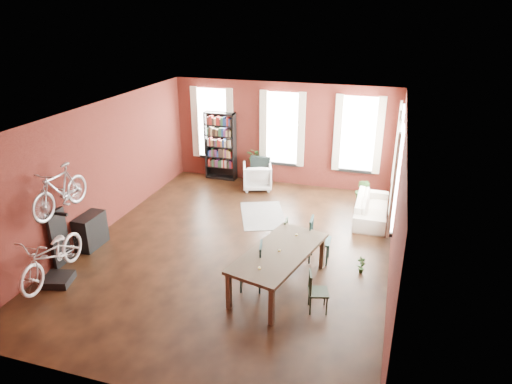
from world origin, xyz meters
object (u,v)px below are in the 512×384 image
at_px(cream_sofa, 372,204).
at_px(white_armchair, 257,175).
at_px(dining_chair_d, 320,240).
at_px(dining_chair_a, 251,266).
at_px(bookshelf, 221,146).
at_px(dining_chair_b, 278,236).
at_px(bike_trainer, 58,280).
at_px(console_table, 91,231).
at_px(bicycle_floor, 48,234).
at_px(plant_stand, 255,174).
at_px(dining_table, 279,269).
at_px(dining_chair_c, 318,292).

bearing_deg(cream_sofa, white_armchair, 71.75).
bearing_deg(dining_chair_d, dining_chair_a, 140.05).
distance_m(dining_chair_d, bookshelf, 5.88).
xyz_separation_m(dining_chair_b, bike_trainer, (-4.02, -2.55, -0.35)).
height_order(bookshelf, console_table, bookshelf).
bearing_deg(bicycle_floor, dining_chair_b, 28.10).
bearing_deg(bicycle_floor, bike_trainer, 86.93).
xyz_separation_m(dining_chair_a, bike_trainer, (-3.85, -1.01, -0.42)).
xyz_separation_m(dining_chair_d, plant_stand, (-2.81, 4.28, -0.23)).
bearing_deg(white_armchair, plant_stand, -85.00).
bearing_deg(dining_table, white_armchair, 125.60).
bearing_deg(console_table, dining_chair_d, 9.87).
height_order(dining_chair_b, bookshelf, bookshelf).
bearing_deg(dining_chair_c, dining_chair_a, 61.13).
xyz_separation_m(dining_chair_a, bookshelf, (-2.85, 5.75, 0.60)).
xyz_separation_m(dining_chair_c, dining_chair_d, (-0.28, 1.79, 0.11)).
height_order(dining_table, bike_trainer, dining_table).
height_order(bike_trainer, bicycle_floor, bicycle_floor).
height_order(bike_trainer, plant_stand, plant_stand).
relative_size(dining_chair_c, dining_chair_d, 0.79).
relative_size(dining_chair_d, console_table, 1.27).
bearing_deg(dining_chair_b, dining_chair_d, 81.39).
bearing_deg(dining_chair_c, dining_chair_b, 17.89).
distance_m(cream_sofa, console_table, 7.15).
distance_m(dining_table, console_table, 4.67).
bearing_deg(console_table, white_armchair, 60.17).
height_order(console_table, plant_stand, console_table).
xyz_separation_m(dining_table, white_armchair, (-1.97, 5.01, 0.03)).
distance_m(dining_chair_d, bicycle_floor, 5.61).
distance_m(dining_chair_a, bicycle_floor, 4.04).
bearing_deg(dining_chair_d, white_armchair, 32.31).
relative_size(dining_chair_a, cream_sofa, 0.48).
distance_m(dining_chair_c, cream_sofa, 4.43).
relative_size(dining_table, dining_chair_a, 2.40).
relative_size(console_table, plant_stand, 1.42).
bearing_deg(dining_chair_b, white_armchair, -160.29).
height_order(dining_chair_a, dining_chair_b, dining_chair_a).
height_order(dining_chair_b, dining_chair_d, dining_chair_d).
distance_m(dining_chair_c, console_table, 5.61).
height_order(dining_chair_d, console_table, dining_chair_d).
relative_size(dining_table, bookshelf, 1.09).
xyz_separation_m(dining_table, bike_trainer, (-4.37, -1.21, -0.33)).
height_order(dining_chair_c, plant_stand, dining_chair_c).
bearing_deg(dining_chair_b, plant_stand, -160.31).
bearing_deg(cream_sofa, plant_stand, 65.80).
distance_m(dining_table, dining_chair_a, 0.57).
bearing_deg(cream_sofa, dining_chair_d, 159.46).
bearing_deg(bike_trainer, cream_sofa, 40.33).
bearing_deg(dining_table, plant_stand, 125.80).
xyz_separation_m(dining_chair_b, bicycle_floor, (-4.02, -2.57, 0.71)).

